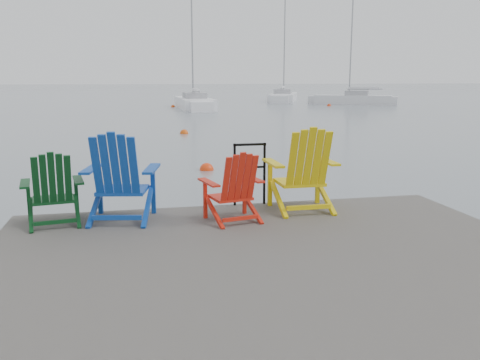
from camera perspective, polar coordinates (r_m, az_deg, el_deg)
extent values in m
plane|color=slate|center=(5.29, 4.56, -14.55)|extent=(400.00, 400.00, 0.00)
cube|color=#2C2A27|center=(5.13, 4.63, -10.52)|extent=(6.00, 5.00, 0.20)
cylinder|color=black|center=(7.36, -21.84, -10.26)|extent=(0.26, 0.26, 1.20)
cylinder|color=black|center=(7.37, -0.42, -9.36)|extent=(0.26, 0.26, 1.20)
cylinder|color=black|center=(8.32, 18.29, -7.52)|extent=(0.26, 0.26, 1.20)
cylinder|color=black|center=(7.27, -0.60, 0.60)|extent=(0.04, 0.04, 0.90)
cylinder|color=black|center=(7.37, 2.75, 0.73)|extent=(0.04, 0.04, 0.90)
cylinder|color=black|center=(7.25, 1.10, 4.00)|extent=(0.48, 0.04, 0.04)
cylinder|color=black|center=(7.30, 1.09, 1.44)|extent=(0.44, 0.03, 0.03)
cube|color=#093615|center=(6.85, -20.23, -2.06)|extent=(0.56, 0.51, 0.04)
cube|color=#093615|center=(7.04, -22.61, -2.23)|extent=(0.05, 0.05, 0.52)
cube|color=#093615|center=(7.05, -17.87, -1.89)|extent=(0.05, 0.05, 0.52)
cube|color=#093615|center=(6.79, -23.01, -0.37)|extent=(0.20, 0.58, 0.03)
cube|color=#093615|center=(6.80, -17.71, 0.01)|extent=(0.20, 0.58, 0.03)
cube|color=#093615|center=(6.50, -20.36, 0.02)|extent=(0.49, 0.31, 0.64)
cube|color=#0E3D9A|center=(6.81, -13.02, -1.12)|extent=(0.70, 0.65, 0.05)
cube|color=#0E3D9A|center=(7.12, -15.47, -1.12)|extent=(0.07, 0.07, 0.64)
cube|color=#0E3D9A|center=(6.97, -9.72, -1.12)|extent=(0.07, 0.07, 0.64)
cube|color=#0E3D9A|center=(6.82, -16.36, 1.20)|extent=(0.27, 0.71, 0.03)
cube|color=#0E3D9A|center=(6.66, -9.90, 1.26)|extent=(0.27, 0.71, 0.03)
cube|color=#0E3D9A|center=(6.38, -13.85, 1.52)|extent=(0.61, 0.40, 0.79)
cube|color=red|center=(6.59, -1.09, -1.94)|extent=(0.56, 0.52, 0.04)
cube|color=red|center=(6.66, -3.93, -2.18)|extent=(0.05, 0.05, 0.50)
cube|color=red|center=(6.87, 0.51, -1.73)|extent=(0.05, 0.05, 0.50)
cube|color=red|center=(6.42, -3.54, -0.27)|extent=(0.22, 0.56, 0.02)
cube|color=red|center=(6.65, 1.39, 0.17)|extent=(0.22, 0.56, 0.02)
cube|color=red|center=(6.27, -0.05, 0.17)|extent=(0.48, 0.32, 0.62)
cube|color=#D9BC0C|center=(7.18, 6.66, -0.24)|extent=(0.61, 0.55, 0.05)
cube|color=#D9BC0C|center=(7.29, 3.38, -0.41)|extent=(0.06, 0.06, 0.65)
cube|color=#D9BC0C|center=(7.52, 8.72, -0.16)|extent=(0.06, 0.06, 0.65)
cube|color=#D9BC0C|center=(6.99, 3.73, 1.91)|extent=(0.14, 0.70, 0.03)
cube|color=#D9BC0C|center=(7.24, 9.71, 2.10)|extent=(0.14, 0.70, 0.03)
cube|color=#D9BC0C|center=(6.76, 7.76, 2.34)|extent=(0.57, 0.30, 0.79)
cube|color=white|center=(40.10, -5.19, 8.38)|extent=(2.29, 8.78, 1.10)
cube|color=#9E9EA3|center=(39.64, -5.13, 9.36)|extent=(1.60, 2.63, 0.55)
cylinder|color=gray|center=(40.68, -5.43, 16.93)|extent=(0.12, 0.12, 10.97)
cube|color=white|center=(52.70, 4.87, 9.09)|extent=(5.50, 9.45, 1.10)
cube|color=#9E9EA3|center=(52.21, 4.85, 9.84)|extent=(2.54, 3.17, 0.55)
cylinder|color=gray|center=(53.28, 5.03, 15.89)|extent=(0.12, 0.12, 11.50)
cube|color=silver|center=(47.16, 12.53, 8.60)|extent=(6.73, 4.86, 1.10)
cube|color=#9E9EA3|center=(47.11, 12.98, 9.43)|extent=(2.37, 2.07, 0.55)
cylinder|color=gray|center=(47.23, 12.37, 14.40)|extent=(0.12, 0.12, 8.43)
sphere|color=red|center=(13.03, -3.77, 1.14)|extent=(0.36, 0.36, 0.36)
sphere|color=#DC4D0C|center=(21.76, -6.29, 5.21)|extent=(0.36, 0.36, 0.36)
sphere|color=red|center=(44.20, 9.98, 8.20)|extent=(0.35, 0.35, 0.35)
sphere|color=#DF460D|center=(42.39, -7.54, 8.15)|extent=(0.33, 0.33, 0.33)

